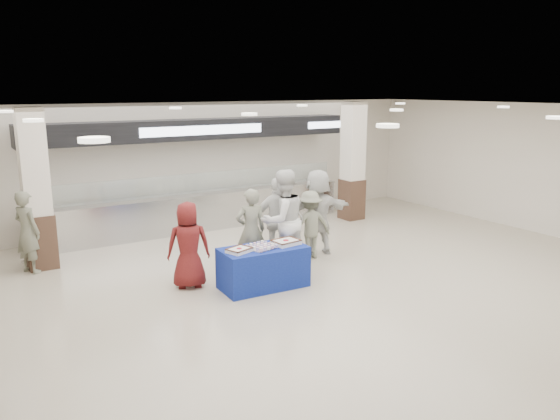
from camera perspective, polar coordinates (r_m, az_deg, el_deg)
ground at (r=9.80m, az=4.81°, el=-8.68°), size 14.00×14.00×0.00m
serving_line at (r=14.03m, az=-8.38°, el=2.67°), size 8.70×0.85×2.80m
column_left at (r=11.76m, az=-24.12°, el=1.61°), size 0.55×0.55×3.20m
column_right at (r=15.05m, az=7.59°, el=4.80°), size 0.55×0.55×3.20m
display_table at (r=9.95m, az=-1.76°, el=-6.01°), size 1.59×0.86×0.75m
sheet_cake_left at (r=9.57m, az=-4.28°, el=-4.16°), size 0.48×0.43×0.09m
sheet_cake_right at (r=10.01m, az=0.62°, el=-3.34°), size 0.51×0.41×0.10m
cupcake_tray at (r=9.76m, az=-1.93°, el=-3.84°), size 0.52×0.44×0.07m
civilian_maroon at (r=9.97m, az=-9.55°, el=-3.63°), size 0.90×0.74×1.59m
soldier_a at (r=10.67m, az=-3.06°, el=-2.15°), size 0.68×0.51×1.67m
chef_tall at (r=10.73m, az=0.29°, el=-1.09°), size 1.03×0.83×2.02m
chef_short at (r=11.22m, az=-0.20°, el=-1.10°), size 1.13×0.83×1.78m
soldier_b at (r=11.55m, az=3.17°, el=-1.54°), size 1.02×0.69×1.46m
civilian_white at (r=11.80m, az=3.92°, el=-0.22°), size 1.79×0.77×1.87m
soldier_bg at (r=11.70m, az=-24.89°, el=-2.07°), size 0.64×0.72×1.64m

